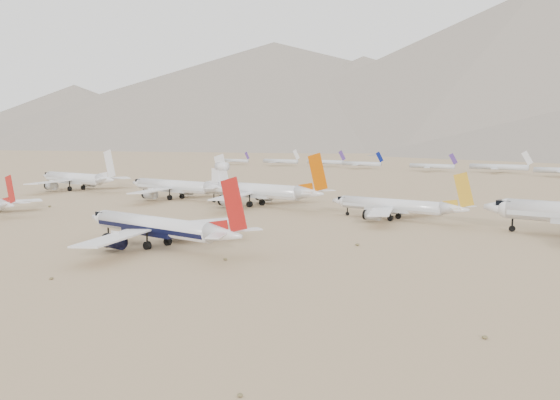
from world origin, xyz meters
name	(u,v)px	position (x,y,z in m)	size (l,w,h in m)	color
ground	(141,247)	(0.00, 0.00, 0.00)	(7000.00, 7000.00, 0.00)	#9A8059
main_airliner	(159,227)	(3.91, 2.15, 4.65)	(47.90, 46.79, 16.90)	white
row2_gold_tail	(396,206)	(27.67, 73.14, 4.26)	(42.80, 41.86, 15.24)	white
row2_orange_tail	(257,191)	(-27.34, 74.19, 5.56)	(55.58, 54.37, 19.82)	white
row2_white_trijet	(178,186)	(-67.33, 72.26, 5.45)	(53.13, 51.93, 18.83)	white
row2_white_twin	(77,179)	(-135.54, 70.25, 5.57)	(55.41, 54.22, 19.80)	white
desert_scrub	(16,274)	(3.09, -30.05, 0.28)	(262.83, 121.67, 0.63)	brown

